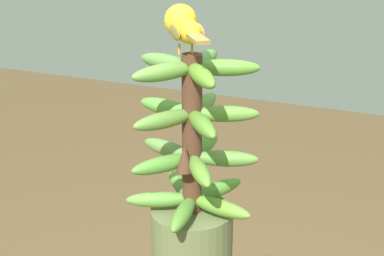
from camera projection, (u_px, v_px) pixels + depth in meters
The scene contains 2 objects.
banana_bunch at pixel (192, 136), 1.25m from camera, with size 0.29×0.29×0.35m.
perched_bird at pixel (183, 26), 1.19m from camera, with size 0.16×0.20×0.09m.
Camera 1 is at (0.45, -1.07, 1.70)m, focal length 55.27 mm.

